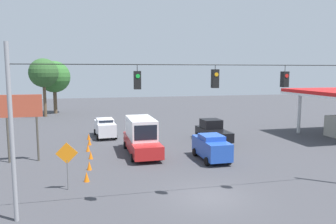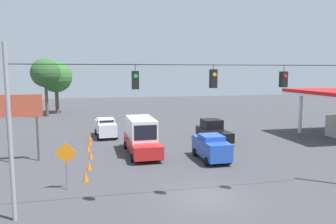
# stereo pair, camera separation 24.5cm
# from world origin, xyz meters

# --- Properties ---
(ground_plane) EXTENTS (140.00, 140.00, 0.00)m
(ground_plane) POSITION_xyz_m (0.00, 0.00, 0.00)
(ground_plane) COLOR #3D3D42
(overhead_signal_span) EXTENTS (19.71, 0.38, 8.25)m
(overhead_signal_span) POSITION_xyz_m (0.02, 0.71, 4.97)
(overhead_signal_span) COLOR #939399
(overhead_signal_span) RESTS_ON ground_plane
(sedan_blue_crossing_near) EXTENTS (2.02, 4.39, 2.00)m
(sedan_blue_crossing_near) POSITION_xyz_m (-2.89, -7.14, 1.04)
(sedan_blue_crossing_near) COLOR #234CB2
(sedan_blue_crossing_near) RESTS_ON ground_plane
(sedan_white_withflow_far) EXTENTS (2.31, 4.67, 1.97)m
(sedan_white_withflow_far) POSITION_xyz_m (4.83, -18.23, 1.03)
(sedan_white_withflow_far) COLOR silver
(sedan_white_withflow_far) RESTS_ON ground_plane
(pickup_truck_black_oncoming_far) EXTENTS (2.31, 5.31, 2.12)m
(pickup_truck_black_oncoming_far) POSITION_xyz_m (-5.54, -13.69, 0.98)
(pickup_truck_black_oncoming_far) COLOR black
(pickup_truck_black_oncoming_far) RESTS_ON ground_plane
(box_truck_red_withflow_mid) EXTENTS (2.57, 7.05, 3.01)m
(box_truck_red_withflow_mid) POSITION_xyz_m (2.14, -10.45, 1.48)
(box_truck_red_withflow_mid) COLOR red
(box_truck_red_withflow_mid) RESTS_ON ground_plane
(traffic_cone_nearest) EXTENTS (0.35, 0.35, 0.64)m
(traffic_cone_nearest) POSITION_xyz_m (6.62, -4.14, 0.32)
(traffic_cone_nearest) COLOR orange
(traffic_cone_nearest) RESTS_ON ground_plane
(traffic_cone_second) EXTENTS (0.35, 0.35, 0.64)m
(traffic_cone_second) POSITION_xyz_m (6.45, -6.63, 0.32)
(traffic_cone_second) COLOR orange
(traffic_cone_second) RESTS_ON ground_plane
(traffic_cone_third) EXTENTS (0.35, 0.35, 0.64)m
(traffic_cone_third) POSITION_xyz_m (6.35, -9.60, 0.32)
(traffic_cone_third) COLOR orange
(traffic_cone_third) RESTS_ON ground_plane
(traffic_cone_fourth) EXTENTS (0.35, 0.35, 0.64)m
(traffic_cone_fourth) POSITION_xyz_m (6.57, -12.16, 0.32)
(traffic_cone_fourth) COLOR orange
(traffic_cone_fourth) RESTS_ON ground_plane
(traffic_cone_fifth) EXTENTS (0.35, 0.35, 0.64)m
(traffic_cone_fifth) POSITION_xyz_m (6.45, -14.66, 0.32)
(traffic_cone_fifth) COLOR orange
(traffic_cone_fifth) RESTS_ON ground_plane
(traffic_cone_farthest) EXTENTS (0.35, 0.35, 0.64)m
(traffic_cone_farthest) POSITION_xyz_m (6.52, -17.15, 0.32)
(traffic_cone_farthest) COLOR orange
(traffic_cone_farthest) RESTS_ON ground_plane
(roadside_billboard) EXTENTS (3.00, 0.16, 5.19)m
(roadside_billboard) POSITION_xyz_m (11.36, -10.01, 3.75)
(roadside_billboard) COLOR #4C473D
(roadside_billboard) RESTS_ON ground_plane
(work_zone_sign) EXTENTS (1.27, 0.06, 2.84)m
(work_zone_sign) POSITION_xyz_m (7.67, -2.93, 1.99)
(work_zone_sign) COLOR slate
(work_zone_sign) RESTS_ON ground_plane
(tree_horizon_left) EXTENTS (5.11, 5.11, 8.56)m
(tree_horizon_left) POSITION_xyz_m (11.89, -39.81, 5.97)
(tree_horizon_left) COLOR brown
(tree_horizon_left) RESTS_ON ground_plane
(tree_horizon_right) EXTENTS (4.36, 4.36, 8.84)m
(tree_horizon_right) POSITION_xyz_m (13.01, -36.13, 6.61)
(tree_horizon_right) COLOR brown
(tree_horizon_right) RESTS_ON ground_plane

